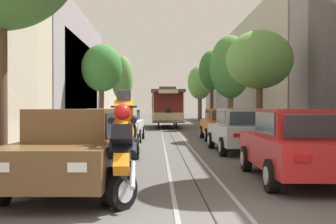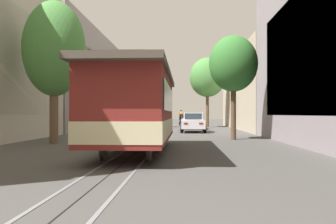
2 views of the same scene
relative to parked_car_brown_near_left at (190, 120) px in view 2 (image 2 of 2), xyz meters
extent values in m
plane|color=#4C4947|center=(2.46, 21.61, -0.80)|extent=(160.00, 160.00, 0.00)
cube|color=gray|center=(1.93, 25.74, -0.79)|extent=(0.08, 69.24, 0.01)
cube|color=gray|center=(2.99, 25.74, -0.79)|extent=(0.08, 69.24, 0.01)
cube|color=black|center=(2.46, 25.74, -0.80)|extent=(0.03, 69.24, 0.01)
cube|color=#BCAD93|center=(-7.01, 5.32, 2.84)|extent=(5.43, 20.11, 7.29)
cube|color=#2D3842|center=(-4.31, 5.32, 2.48)|extent=(0.04, 14.29, 4.37)
cube|color=#2D3842|center=(-4.31, 25.74, 3.34)|extent=(0.04, 14.29, 5.52)
cube|color=gray|center=(11.79, 5.32, 4.13)|extent=(5.17, 20.11, 9.85)
cube|color=#2D3842|center=(9.23, 5.32, 3.63)|extent=(0.04, 14.29, 5.91)
cube|color=brown|center=(0.00, -0.04, -0.15)|extent=(1.94, 4.36, 0.66)
cube|color=brown|center=(0.00, 0.11, 0.48)|extent=(1.54, 2.11, 0.60)
cube|color=#2D3842|center=(-0.02, -0.73, 0.46)|extent=(1.34, 0.26, 0.47)
cube|color=#2D3842|center=(0.04, 1.29, 0.46)|extent=(1.30, 0.24, 0.45)
cube|color=#2D3842|center=(0.75, 0.09, 0.48)|extent=(0.09, 1.81, 0.47)
cube|color=#2D3842|center=(-0.74, 0.13, 0.48)|extent=(0.09, 1.81, 0.47)
cube|color=white|center=(0.49, -2.22, -0.05)|extent=(0.28, 0.05, 0.14)
cube|color=#B21414|center=(0.63, 2.10, -0.05)|extent=(0.28, 0.05, 0.12)
cube|color=white|center=(-0.63, -2.18, -0.05)|extent=(0.28, 0.05, 0.14)
cube|color=#B21414|center=(-0.49, 2.14, -0.05)|extent=(0.28, 0.05, 0.12)
cylinder|color=black|center=(0.83, -1.40, -0.48)|extent=(0.22, 0.65, 0.64)
cylinder|color=silver|center=(0.94, -1.40, -0.48)|extent=(0.03, 0.35, 0.35)
cylinder|color=black|center=(-0.92, -1.34, -0.48)|extent=(0.22, 0.65, 0.64)
cylinder|color=silver|center=(-1.03, -1.34, -0.48)|extent=(0.03, 0.35, 0.35)
cylinder|color=black|center=(0.92, 1.26, -0.48)|extent=(0.22, 0.65, 0.64)
cylinder|color=silver|center=(1.03, 1.26, -0.48)|extent=(0.03, 0.35, 0.35)
cylinder|color=black|center=(-0.84, 1.32, -0.48)|extent=(0.22, 0.65, 0.64)
cylinder|color=silver|center=(-0.95, 1.32, -0.48)|extent=(0.03, 0.35, 0.35)
cube|color=#B7B7BC|center=(0.03, 6.09, -0.15)|extent=(1.98, 4.37, 0.66)
cube|color=#B7B7BC|center=(0.02, 6.24, 0.48)|extent=(1.56, 2.13, 0.60)
cube|color=#2D3842|center=(0.06, 5.41, 0.46)|extent=(1.34, 0.28, 0.47)
cube|color=#2D3842|center=(-0.03, 7.43, 0.46)|extent=(1.30, 0.25, 0.45)
cube|color=#2D3842|center=(0.77, 6.28, 0.48)|extent=(0.11, 1.81, 0.47)
cube|color=#2D3842|center=(-0.73, 6.21, 0.48)|extent=(0.11, 1.81, 0.47)
cube|color=white|center=(0.68, 3.96, -0.05)|extent=(0.28, 0.05, 0.14)
cube|color=#B21414|center=(0.49, 8.28, -0.05)|extent=(0.28, 0.05, 0.12)
cube|color=white|center=(-0.44, 3.91, -0.05)|extent=(0.28, 0.05, 0.14)
cube|color=#B21414|center=(-0.62, 8.23, -0.05)|extent=(0.28, 0.05, 0.12)
cylinder|color=black|center=(0.96, 4.80, -0.48)|extent=(0.23, 0.65, 0.64)
cylinder|color=silver|center=(1.07, 4.81, -0.48)|extent=(0.04, 0.35, 0.35)
cylinder|color=black|center=(-0.80, 4.73, -0.48)|extent=(0.23, 0.65, 0.64)
cylinder|color=silver|center=(-0.91, 4.72, -0.48)|extent=(0.04, 0.35, 0.35)
cylinder|color=black|center=(0.85, 7.46, -0.48)|extent=(0.23, 0.65, 0.64)
cylinder|color=silver|center=(0.96, 7.47, -0.48)|extent=(0.04, 0.35, 0.35)
cylinder|color=black|center=(-0.91, 7.39, -0.48)|extent=(0.23, 0.65, 0.64)
cylinder|color=silver|center=(-1.02, 7.38, -0.48)|extent=(0.04, 0.35, 0.35)
cube|color=silver|center=(-0.04, 11.99, -0.15)|extent=(1.90, 4.34, 0.66)
cube|color=silver|center=(-0.04, 12.14, 0.48)|extent=(1.52, 2.10, 0.60)
cube|color=#2D3842|center=(-0.06, 11.30, 0.46)|extent=(1.34, 0.25, 0.47)
cube|color=#2D3842|center=(-0.01, 13.32, 0.46)|extent=(1.30, 0.23, 0.45)
cube|color=#2D3842|center=(0.71, 12.12, 0.48)|extent=(0.07, 1.81, 0.47)
cube|color=#2D3842|center=(-0.79, 12.15, 0.48)|extent=(0.07, 1.81, 0.47)
cube|color=white|center=(0.47, 9.81, -0.05)|extent=(0.28, 0.05, 0.14)
cube|color=#B21414|center=(0.57, 14.13, -0.05)|extent=(0.28, 0.05, 0.12)
cube|color=white|center=(-0.65, 9.84, -0.05)|extent=(0.28, 0.05, 0.14)
cube|color=#B21414|center=(-0.55, 14.16, -0.05)|extent=(0.28, 0.05, 0.12)
cylinder|color=black|center=(0.81, 10.63, -0.48)|extent=(0.21, 0.64, 0.64)
cylinder|color=silver|center=(0.92, 10.63, -0.48)|extent=(0.03, 0.35, 0.35)
cylinder|color=black|center=(-0.95, 10.67, -0.48)|extent=(0.21, 0.64, 0.64)
cylinder|color=silver|center=(-1.06, 10.68, -0.48)|extent=(0.03, 0.35, 0.35)
cylinder|color=black|center=(0.87, 13.30, -0.48)|extent=(0.21, 0.64, 0.64)
cylinder|color=silver|center=(0.98, 13.30, -0.48)|extent=(0.03, 0.35, 0.35)
cylinder|color=black|center=(-0.89, 13.34, -0.48)|extent=(0.21, 0.64, 0.64)
cylinder|color=silver|center=(-1.00, 13.34, -0.48)|extent=(0.03, 0.35, 0.35)
cube|color=red|center=(4.72, 0.87, -0.15)|extent=(1.95, 4.36, 0.66)
cube|color=red|center=(4.72, 0.72, 0.48)|extent=(1.55, 2.12, 0.60)
cube|color=#2D3842|center=(4.75, 1.56, 0.46)|extent=(1.34, 0.27, 0.47)
cube|color=#2D3842|center=(4.67, -0.46, 0.46)|extent=(1.30, 0.24, 0.45)
cube|color=#2D3842|center=(3.97, 0.75, 0.48)|extent=(0.09, 1.81, 0.47)
cube|color=#2D3842|center=(5.46, 0.70, 0.48)|extent=(0.09, 1.81, 0.47)
cube|color=white|center=(4.24, 3.05, -0.05)|extent=(0.28, 0.05, 0.14)
cube|color=#B21414|center=(4.09, -1.27, -0.05)|extent=(0.28, 0.05, 0.12)
cube|color=white|center=(5.36, 3.01, -0.05)|extent=(0.28, 0.05, 0.14)
cube|color=#B21414|center=(5.20, -1.31, -0.05)|extent=(0.28, 0.05, 0.12)
cylinder|color=black|center=(3.89, 2.24, -0.48)|extent=(0.22, 0.65, 0.64)
cylinder|color=silver|center=(3.78, 2.24, -0.48)|extent=(0.03, 0.35, 0.35)
cylinder|color=black|center=(5.65, 2.17, -0.48)|extent=(0.22, 0.65, 0.64)
cylinder|color=silver|center=(5.76, 2.17, -0.48)|extent=(0.03, 0.35, 0.35)
cylinder|color=black|center=(3.79, -0.43, -0.48)|extent=(0.22, 0.65, 0.64)
cylinder|color=silver|center=(3.68, -0.42, -0.48)|extent=(0.03, 0.35, 0.35)
cylinder|color=black|center=(5.55, -0.49, -0.48)|extent=(0.22, 0.65, 0.64)
cylinder|color=silver|center=(5.66, -0.49, -0.48)|extent=(0.03, 0.35, 0.35)
cube|color=#B7B7BC|center=(4.68, 6.86, -0.15)|extent=(1.88, 4.33, 0.66)
cube|color=#B7B7BC|center=(4.68, 6.71, 0.48)|extent=(1.51, 2.09, 0.60)
cube|color=#2D3842|center=(4.66, 7.55, 0.46)|extent=(1.34, 0.25, 0.47)
cube|color=#2D3842|center=(4.70, 5.53, 0.46)|extent=(1.30, 0.22, 0.45)
cube|color=#2D3842|center=(3.93, 6.70, 0.48)|extent=(0.06, 1.81, 0.47)
cube|color=#2D3842|center=(5.43, 6.72, 0.48)|extent=(0.06, 1.81, 0.47)
cube|color=white|center=(4.08, 9.01, -0.05)|extent=(0.28, 0.05, 0.14)
cube|color=#B21414|center=(4.16, 4.69, -0.05)|extent=(0.28, 0.05, 0.12)
cube|color=white|center=(5.19, 9.03, -0.05)|extent=(0.28, 0.05, 0.14)
cube|color=#B21414|center=(5.27, 4.71, -0.05)|extent=(0.28, 0.05, 0.12)
cylinder|color=black|center=(3.77, 8.18, -0.48)|extent=(0.21, 0.64, 0.64)
cylinder|color=silver|center=(3.66, 8.18, -0.48)|extent=(0.03, 0.35, 0.35)
cylinder|color=black|center=(5.53, 8.21, -0.48)|extent=(0.21, 0.64, 0.64)
cylinder|color=silver|center=(5.64, 8.21, -0.48)|extent=(0.03, 0.35, 0.35)
cylinder|color=black|center=(3.82, 5.51, -0.48)|extent=(0.21, 0.64, 0.64)
cylinder|color=silver|center=(3.71, 5.51, -0.48)|extent=(0.03, 0.35, 0.35)
cylinder|color=black|center=(5.58, 5.54, -0.48)|extent=(0.21, 0.64, 0.64)
cylinder|color=silver|center=(5.69, 5.55, -0.48)|extent=(0.03, 0.35, 0.35)
cube|color=orange|center=(4.91, 12.72, -0.15)|extent=(1.87, 4.33, 0.66)
cube|color=orange|center=(4.91, 12.57, 0.48)|extent=(1.51, 2.09, 0.60)
cube|color=#2D3842|center=(4.92, 13.41, 0.46)|extent=(1.34, 0.24, 0.47)
cube|color=#2D3842|center=(4.89, 11.39, 0.46)|extent=(1.30, 0.22, 0.45)
cube|color=#2D3842|center=(4.16, 12.59, 0.48)|extent=(0.06, 1.81, 0.47)
cube|color=#2D3842|center=(5.65, 12.56, 0.48)|extent=(0.06, 1.81, 0.47)
cube|color=white|center=(4.39, 14.89, -0.05)|extent=(0.28, 0.04, 0.14)
cube|color=#B21414|center=(4.31, 10.57, -0.05)|extent=(0.28, 0.04, 0.12)
cube|color=white|center=(5.50, 14.87, -0.05)|extent=(0.28, 0.04, 0.14)
cube|color=#B21414|center=(5.43, 10.55, -0.05)|extent=(0.28, 0.04, 0.12)
cylinder|color=black|center=(4.05, 14.07, -0.48)|extent=(0.21, 0.64, 0.64)
cylinder|color=silver|center=(3.94, 14.07, -0.48)|extent=(0.03, 0.35, 0.35)
cylinder|color=black|center=(5.81, 14.04, -0.48)|extent=(0.21, 0.64, 0.64)
cylinder|color=silver|center=(5.92, 14.04, -0.48)|extent=(0.03, 0.35, 0.35)
cylinder|color=black|center=(4.01, 11.41, -0.48)|extent=(0.21, 0.64, 0.64)
cylinder|color=silver|center=(3.90, 11.41, -0.48)|extent=(0.03, 0.35, 0.35)
cylinder|color=black|center=(5.77, 11.38, -0.48)|extent=(0.21, 0.64, 0.64)
cylinder|color=silver|center=(5.88, 11.37, -0.48)|extent=(0.03, 0.35, 0.35)
cylinder|color=brown|center=(-1.90, 1.19, 1.42)|extent=(0.34, 0.34, 4.45)
ellipsoid|color=#4C8E42|center=(-1.90, 1.19, 4.74)|extent=(3.94, 3.56, 4.39)
cylinder|color=brown|center=(-2.10, 19.90, 0.96)|extent=(0.30, 0.30, 3.51)
ellipsoid|color=#387A33|center=(-2.10, 19.90, 3.51)|extent=(2.74, 2.38, 3.19)
cylinder|color=brown|center=(6.81, 2.19, 1.87)|extent=(0.47, 0.47, 5.35)
ellipsoid|color=#2D662D|center=(6.81, 2.19, 5.25)|extent=(2.75, 2.91, 2.83)
cylinder|color=brown|center=(6.74, 12.39, 0.85)|extent=(0.32, 0.32, 3.29)
ellipsoid|color=#609947|center=(6.74, 12.39, 3.22)|extent=(3.33, 3.18, 2.92)
cylinder|color=brown|center=(7.13, 22.77, 0.96)|extent=(0.42, 0.42, 3.51)
ellipsoid|color=#4C8E42|center=(7.13, 22.77, 3.90)|extent=(3.09, 2.61, 4.74)
cube|color=maroon|center=(2.46, 26.96, 0.85)|extent=(2.40, 7.50, 2.30)
cube|color=beige|center=(2.46, 26.96, 0.15)|extent=(2.44, 7.54, 0.60)
cube|color=#4C4238|center=(2.46, 22.66, -0.25)|extent=(2.40, 1.10, 0.10)
cylinder|color=beige|center=(3.58, 22.21, 0.85)|extent=(0.08, 0.08, 2.30)
cylinder|color=beige|center=(1.34, 22.20, 0.85)|extent=(0.08, 0.08, 2.30)
cube|color=#4C4238|center=(2.46, 26.66, 2.10)|extent=(2.56, 9.10, 0.20)
cube|color=#4C4238|center=(2.46, 26.96, 2.34)|extent=(1.32, 5.63, 0.28)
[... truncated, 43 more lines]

